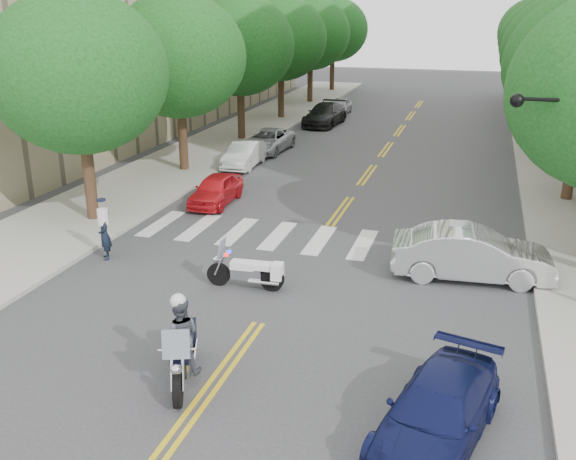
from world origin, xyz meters
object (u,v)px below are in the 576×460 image
at_px(officer_standing, 105,235).
at_px(motorcycle_police, 181,341).
at_px(convertible, 472,254).
at_px(sedan_blue, 437,412).
at_px(motorcycle_parked, 252,272).

bearing_deg(officer_standing, motorcycle_police, 7.22).
bearing_deg(officer_standing, convertible, 62.58).
relative_size(convertible, sedan_blue, 1.13).
height_order(convertible, sedan_blue, convertible).
xyz_separation_m(motorcycle_parked, sedan_blue, (5.71, -5.49, 0.09)).
bearing_deg(sedan_blue, motorcycle_parked, 149.87).
height_order(motorcycle_police, sedan_blue, motorcycle_police).
bearing_deg(sedan_blue, motorcycle_police, -171.73).
bearing_deg(motorcycle_police, convertible, -148.69).
distance_m(officer_standing, convertible, 11.59).
relative_size(motorcycle_parked, convertible, 0.49).
height_order(motorcycle_parked, sedan_blue, motorcycle_parked).
bearing_deg(convertible, motorcycle_police, 136.37).
bearing_deg(convertible, officer_standing, 93.51).
xyz_separation_m(motorcycle_police, motorcycle_parked, (-0.15, 4.96, -0.41)).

